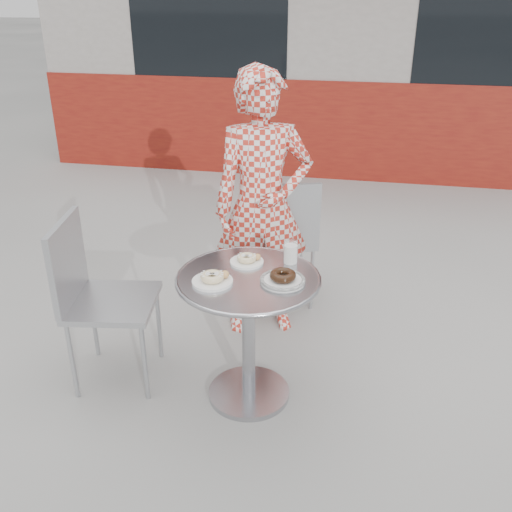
% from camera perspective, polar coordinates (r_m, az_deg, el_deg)
% --- Properties ---
extents(ground, '(60.00, 60.00, 0.00)m').
position_cam_1_polar(ground, '(2.96, -0.04, -13.79)').
color(ground, '#A4A19C').
rests_on(ground, ground).
extents(storefront, '(6.02, 4.55, 3.00)m').
position_cam_1_polar(storefront, '(7.82, 8.60, 22.61)').
color(storefront, gray).
rests_on(storefront, ground).
extents(bistro_table, '(0.67, 0.67, 0.68)m').
position_cam_1_polar(bistro_table, '(2.67, -0.76, -5.21)').
color(bistro_table, '#B2B2B7').
rests_on(bistro_table, ground).
extents(chair_far, '(0.51, 0.51, 0.84)m').
position_cam_1_polar(chair_far, '(3.65, 2.45, -0.66)').
color(chair_far, '#A9ACB1').
rests_on(chair_far, ground).
extents(chair_left, '(0.48, 0.48, 0.88)m').
position_cam_1_polar(chair_left, '(3.02, -14.01, -7.40)').
color(chair_left, '#A9ACB1').
rests_on(chair_left, ground).
extents(seated_person, '(0.64, 0.53, 1.51)m').
position_cam_1_polar(seated_person, '(3.17, 0.65, 4.92)').
color(seated_person, red).
rests_on(seated_person, ground).
extents(plate_far, '(0.16, 0.16, 0.04)m').
position_cam_1_polar(plate_far, '(2.71, -0.87, -0.37)').
color(plate_far, white).
rests_on(plate_far, bistro_table).
extents(plate_near, '(0.18, 0.18, 0.05)m').
position_cam_1_polar(plate_near, '(2.54, -4.32, -2.27)').
color(plate_near, white).
rests_on(plate_near, bistro_table).
extents(plate_checker, '(0.20, 0.20, 0.05)m').
position_cam_1_polar(plate_checker, '(2.54, 2.69, -2.28)').
color(plate_checker, white).
rests_on(plate_checker, bistro_table).
extents(milk_cup, '(0.07, 0.07, 0.11)m').
position_cam_1_polar(milk_cup, '(2.70, 3.49, 0.31)').
color(milk_cup, white).
rests_on(milk_cup, bistro_table).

